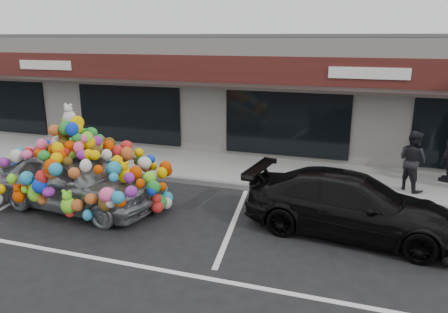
% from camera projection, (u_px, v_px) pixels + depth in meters
% --- Properties ---
extents(ground, '(90.00, 90.00, 0.00)m').
position_uv_depth(ground, '(125.00, 211.00, 10.96)').
color(ground, black).
rests_on(ground, ground).
extents(shop_building, '(24.00, 7.20, 4.31)m').
position_uv_depth(shop_building, '(229.00, 88.00, 18.09)').
color(shop_building, white).
rests_on(shop_building, ground).
extents(sidewalk, '(26.00, 3.00, 0.15)m').
position_uv_depth(sidewalk, '(188.00, 165.00, 14.59)').
color(sidewalk, '#9C9C96').
rests_on(sidewalk, ground).
extents(kerb, '(26.00, 0.18, 0.16)m').
position_uv_depth(kerb, '(168.00, 178.00, 13.22)').
color(kerb, slate).
rests_on(kerb, ground).
extents(parking_stripe_left, '(0.73, 4.37, 0.01)m').
position_uv_depth(parking_stripe_left, '(28.00, 194.00, 12.12)').
color(parking_stripe_left, silver).
rests_on(parking_stripe_left, ground).
extents(parking_stripe_mid, '(0.73, 4.37, 0.01)m').
position_uv_depth(parking_stripe_mid, '(233.00, 222.00, 10.28)').
color(parking_stripe_mid, silver).
rests_on(parking_stripe_mid, ground).
extents(lane_line, '(14.00, 0.12, 0.01)m').
position_uv_depth(lane_line, '(154.00, 269.00, 8.24)').
color(lane_line, silver).
rests_on(lane_line, ground).
extents(toy_car, '(3.16, 4.82, 2.71)m').
position_uv_depth(toy_car, '(76.00, 173.00, 10.93)').
color(toy_car, gray).
rests_on(toy_car, ground).
extents(black_sedan, '(2.45, 4.85, 1.35)m').
position_uv_depth(black_sedan, '(351.00, 205.00, 9.56)').
color(black_sedan, black).
rests_on(black_sedan, ground).
extents(pedestrian_b, '(1.02, 1.02, 1.66)m').
position_uv_depth(pedestrian_b, '(412.00, 161.00, 11.83)').
color(pedestrian_b, black).
rests_on(pedestrian_b, sidewalk).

